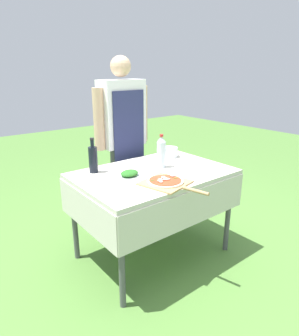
{
  "coord_description": "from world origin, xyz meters",
  "views": [
    {
      "loc": [
        -1.44,
        -1.78,
        1.56
      ],
      "look_at": [
        -0.04,
        0.0,
        0.81
      ],
      "focal_mm": 32.0,
      "sensor_mm": 36.0,
      "label": 1
    }
  ],
  "objects_px": {
    "person_cook": "(123,130)",
    "herb_container": "(129,174)",
    "prep_table": "(153,182)",
    "oil_bottle": "(93,159)",
    "water_bottle": "(161,152)",
    "mixing_tub": "(170,152)",
    "pizza_on_peel": "(167,182)"
  },
  "relations": [
    {
      "from": "mixing_tub",
      "to": "person_cook",
      "type": "bearing_deg",
      "value": 123.24
    },
    {
      "from": "water_bottle",
      "to": "herb_container",
      "type": "relative_size",
      "value": 1.38
    },
    {
      "from": "pizza_on_peel",
      "to": "herb_container",
      "type": "xyz_separation_m",
      "value": [
        -0.12,
        0.29,
        0.01
      ]
    },
    {
      "from": "person_cook",
      "to": "herb_container",
      "type": "height_order",
      "value": "person_cook"
    },
    {
      "from": "person_cook",
      "to": "herb_container",
      "type": "xyz_separation_m",
      "value": [
        -0.35,
        -0.62,
        -0.2
      ]
    },
    {
      "from": "water_bottle",
      "to": "herb_container",
      "type": "bearing_deg",
      "value": -175.23
    },
    {
      "from": "pizza_on_peel",
      "to": "oil_bottle",
      "type": "xyz_separation_m",
      "value": [
        -0.29,
        0.56,
        0.1
      ]
    },
    {
      "from": "pizza_on_peel",
      "to": "mixing_tub",
      "type": "bearing_deg",
      "value": 31.82
    },
    {
      "from": "oil_bottle",
      "to": "person_cook",
      "type": "bearing_deg",
      "value": 34.28
    },
    {
      "from": "herb_container",
      "to": "mixing_tub",
      "type": "distance_m",
      "value": 0.65
    },
    {
      "from": "herb_container",
      "to": "mixing_tub",
      "type": "relative_size",
      "value": 1.43
    },
    {
      "from": "water_bottle",
      "to": "herb_container",
      "type": "height_order",
      "value": "water_bottle"
    },
    {
      "from": "herb_container",
      "to": "mixing_tub",
      "type": "bearing_deg",
      "value": 19.25
    },
    {
      "from": "mixing_tub",
      "to": "prep_table",
      "type": "bearing_deg",
      "value": -148.89
    },
    {
      "from": "oil_bottle",
      "to": "herb_container",
      "type": "relative_size",
      "value": 1.38
    },
    {
      "from": "prep_table",
      "to": "water_bottle",
      "type": "distance_m",
      "value": 0.26
    },
    {
      "from": "oil_bottle",
      "to": "herb_container",
      "type": "height_order",
      "value": "oil_bottle"
    },
    {
      "from": "person_cook",
      "to": "prep_table",
      "type": "bearing_deg",
      "value": 73.29
    },
    {
      "from": "prep_table",
      "to": "person_cook",
      "type": "bearing_deg",
      "value": 78.15
    },
    {
      "from": "prep_table",
      "to": "herb_container",
      "type": "height_order",
      "value": "herb_container"
    },
    {
      "from": "person_cook",
      "to": "oil_bottle",
      "type": "height_order",
      "value": "person_cook"
    },
    {
      "from": "oil_bottle",
      "to": "pizza_on_peel",
      "type": "bearing_deg",
      "value": -62.67
    },
    {
      "from": "prep_table",
      "to": "oil_bottle",
      "type": "height_order",
      "value": "oil_bottle"
    },
    {
      "from": "prep_table",
      "to": "mixing_tub",
      "type": "xyz_separation_m",
      "value": [
        0.4,
        0.24,
        0.13
      ]
    },
    {
      "from": "mixing_tub",
      "to": "water_bottle",
      "type": "bearing_deg",
      "value": -145.34
    },
    {
      "from": "person_cook",
      "to": "oil_bottle",
      "type": "bearing_deg",
      "value": 29.43
    },
    {
      "from": "person_cook",
      "to": "mixing_tub",
      "type": "height_order",
      "value": "person_cook"
    },
    {
      "from": "pizza_on_peel",
      "to": "water_bottle",
      "type": "bearing_deg",
      "value": 41.18
    },
    {
      "from": "person_cook",
      "to": "water_bottle",
      "type": "xyz_separation_m",
      "value": [
        -0.0,
        -0.59,
        -0.09
      ]
    },
    {
      "from": "oil_bottle",
      "to": "mixing_tub",
      "type": "distance_m",
      "value": 0.78
    },
    {
      "from": "prep_table",
      "to": "mixing_tub",
      "type": "relative_size",
      "value": 8.7
    },
    {
      "from": "oil_bottle",
      "to": "water_bottle",
      "type": "distance_m",
      "value": 0.56
    }
  ]
}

